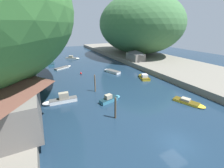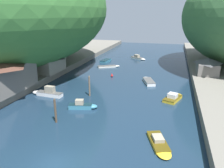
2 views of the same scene
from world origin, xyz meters
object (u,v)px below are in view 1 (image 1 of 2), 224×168
Objects in this scene: boathouse_shed at (16,73)px; person_on_quay at (28,124)px; boat_small_dinghy at (111,71)px; boat_navy_launch at (51,64)px; channel_buoy_near at (81,73)px; boat_mid_channel at (73,58)px; boat_moored_right at (64,67)px; boat_open_rowboat at (111,99)px; right_bank_cottage at (135,55)px; boat_near_quay at (189,102)px; boat_far_upstream at (60,100)px; boat_yellow_tender at (144,77)px.

person_on_quay is (2.50, -18.76, -1.29)m from boathouse_shed.
boathouse_shed is at bearing 166.71° from boat_small_dinghy.
channel_buoy_near reaches higher than boat_navy_launch.
boat_mid_channel is 22.61m from channel_buoy_near.
boat_moored_right is 1.31× the size of boat_open_rowboat.
right_bank_cottage is at bearing 3.68° from boat_small_dinghy.
boat_near_quay is at bearing -4.52° from boat_moored_right.
person_on_quay is at bearing -25.21° from boat_near_quay.
person_on_quay is (-21.12, -21.42, 2.07)m from boat_small_dinghy.
channel_buoy_near is at bearing -61.45° from boat_navy_launch.
right_bank_cottage is at bearing -33.19° from person_on_quay.
boat_far_upstream is at bearing -55.69° from boathouse_shed.
boat_open_rowboat reaches higher than boat_near_quay.
boat_mid_channel is 38.92m from boat_far_upstream.
boathouse_shed is 9.93× the size of channel_buoy_near.
boat_near_quay is 1.03× the size of boat_yellow_tender.
boat_far_upstream reaches higher than boat_near_quay.
boat_small_dinghy is (-4.09, 23.51, 0.09)m from boat_near_quay.
boat_near_quay is 14.94m from boat_yellow_tender.
boat_moored_right is at bearing -7.31° from boat_far_upstream.
right_bank_cottage is at bearing 80.49° from boat_mid_channel.
boat_far_upstream reaches higher than boat_open_rowboat.
boat_open_rowboat is 0.85× the size of boat_yellow_tender.
boat_navy_launch is at bearing 154.28° from right_bank_cottage.
right_bank_cottage reaches higher than boat_navy_launch.
boat_near_quay is 25.39m from person_on_quay.
boat_small_dinghy is at bearing 142.17° from boat_yellow_tender.
boat_mid_channel reaches higher than boat_yellow_tender.
channel_buoy_near is (-8.68, 2.02, -0.03)m from boat_small_dinghy.
boat_near_quay is (19.17, -41.84, -0.05)m from boat_navy_launch.
boat_small_dinghy is at bearing 6.43° from boathouse_shed.
boat_mid_channel reaches higher than channel_buoy_near.
boat_moored_right is 16.41m from boat_small_dinghy.
boathouse_shed is 29.82m from boat_yellow_tender.
boat_moored_right is (11.61, 13.84, -3.49)m from boathouse_shed.
boat_mid_channel is at bearing 133.41° from right_bank_cottage.
right_bank_cottage is 1.22× the size of boat_mid_channel.
boat_yellow_tender is at bearing -37.09° from channel_buoy_near.
person_on_quay is (-4.55, -8.42, 1.86)m from boat_far_upstream.
boat_open_rowboat is at bearing -21.32° from boat_moored_right.
boat_yellow_tender reaches higher than boat_navy_launch.
boat_small_dinghy is at bearing -156.60° from right_bank_cottage.
person_on_quay reaches higher than boat_far_upstream.
boat_mid_channel is at bearing 83.47° from channel_buoy_near.
boat_yellow_tender reaches higher than boat_small_dinghy.
boat_far_upstream is (-28.67, -18.24, -2.71)m from right_bank_cottage.
boathouse_shed reaches higher than boat_small_dinghy.
person_on_quay is (-25.21, 2.09, 2.16)m from boat_near_quay.
boat_near_quay reaches higher than boat_small_dinghy.
right_bank_cottage is 21.24m from channel_buoy_near.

